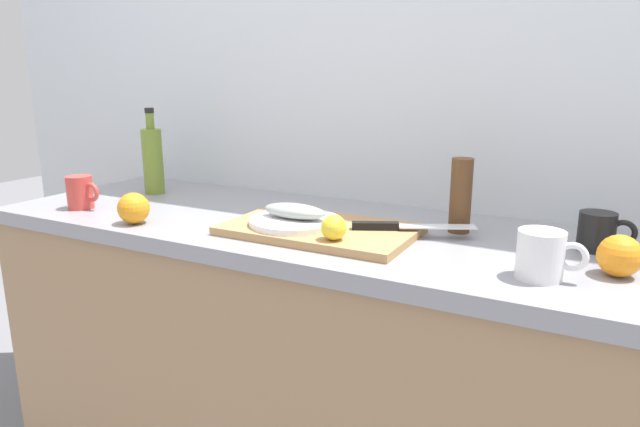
{
  "coord_description": "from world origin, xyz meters",
  "views": [
    {
      "loc": [
        0.57,
        -1.22,
        1.27
      ],
      "look_at": [
        -0.04,
        -0.08,
        0.95
      ],
      "focal_mm": 31.15,
      "sensor_mm": 36.0,
      "label": 1
    }
  ],
  "objects_px": {
    "chef_knife": "(398,226)",
    "coffee_mug_1": "(542,255)",
    "olive_oil_bottle": "(153,159)",
    "orange_0": "(134,208)",
    "white_plate": "(295,221)",
    "fish_fillet": "(295,211)",
    "cutting_board": "(320,229)",
    "pepper_mill": "(461,196)",
    "coffee_mug_2": "(81,192)",
    "coffee_mug_0": "(598,231)",
    "lemon_0": "(334,227)"
  },
  "relations": [
    {
      "from": "white_plate",
      "to": "fish_fillet",
      "type": "height_order",
      "value": "fish_fillet"
    },
    {
      "from": "lemon_0",
      "to": "pepper_mill",
      "type": "distance_m",
      "value": 0.34
    },
    {
      "from": "chef_knife",
      "to": "coffee_mug_1",
      "type": "relative_size",
      "value": 2.16
    },
    {
      "from": "coffee_mug_0",
      "to": "coffee_mug_1",
      "type": "xyz_separation_m",
      "value": [
        -0.09,
        -0.24,
        0.0
      ]
    },
    {
      "from": "white_plate",
      "to": "lemon_0",
      "type": "bearing_deg",
      "value": -27.54
    },
    {
      "from": "cutting_board",
      "to": "fish_fillet",
      "type": "distance_m",
      "value": 0.08
    },
    {
      "from": "pepper_mill",
      "to": "coffee_mug_1",
      "type": "bearing_deg",
      "value": -48.94
    },
    {
      "from": "coffee_mug_2",
      "to": "coffee_mug_1",
      "type": "bearing_deg",
      "value": 0.64
    },
    {
      "from": "lemon_0",
      "to": "pepper_mill",
      "type": "height_order",
      "value": "pepper_mill"
    },
    {
      "from": "coffee_mug_0",
      "to": "coffee_mug_2",
      "type": "xyz_separation_m",
      "value": [
        -1.33,
        -0.26,
        0.0
      ]
    },
    {
      "from": "cutting_board",
      "to": "fish_fillet",
      "type": "bearing_deg",
      "value": -164.01
    },
    {
      "from": "olive_oil_bottle",
      "to": "coffee_mug_2",
      "type": "distance_m",
      "value": 0.27
    },
    {
      "from": "fish_fillet",
      "to": "orange_0",
      "type": "relative_size",
      "value": 2.05
    },
    {
      "from": "olive_oil_bottle",
      "to": "coffee_mug_2",
      "type": "relative_size",
      "value": 2.45
    },
    {
      "from": "olive_oil_bottle",
      "to": "orange_0",
      "type": "height_order",
      "value": "olive_oil_bottle"
    },
    {
      "from": "fish_fillet",
      "to": "coffee_mug_0",
      "type": "xyz_separation_m",
      "value": [
        0.66,
        0.18,
        -0.01
      ]
    },
    {
      "from": "orange_0",
      "to": "pepper_mill",
      "type": "distance_m",
      "value": 0.83
    },
    {
      "from": "white_plate",
      "to": "olive_oil_bottle",
      "type": "distance_m",
      "value": 0.67
    },
    {
      "from": "white_plate",
      "to": "lemon_0",
      "type": "relative_size",
      "value": 3.9
    },
    {
      "from": "chef_knife",
      "to": "cutting_board",
      "type": "bearing_deg",
      "value": 170.62
    },
    {
      "from": "coffee_mug_0",
      "to": "coffee_mug_1",
      "type": "relative_size",
      "value": 0.93
    },
    {
      "from": "olive_oil_bottle",
      "to": "pepper_mill",
      "type": "xyz_separation_m",
      "value": [
        0.99,
        0.01,
        -0.02
      ]
    },
    {
      "from": "chef_knife",
      "to": "coffee_mug_0",
      "type": "distance_m",
      "value": 0.43
    },
    {
      "from": "pepper_mill",
      "to": "olive_oil_bottle",
      "type": "bearing_deg",
      "value": -179.71
    },
    {
      "from": "white_plate",
      "to": "coffee_mug_2",
      "type": "bearing_deg",
      "value": -173.72
    },
    {
      "from": "olive_oil_bottle",
      "to": "coffee_mug_1",
      "type": "height_order",
      "value": "olive_oil_bottle"
    },
    {
      "from": "coffee_mug_0",
      "to": "orange_0",
      "type": "xyz_separation_m",
      "value": [
        -1.07,
        -0.31,
        -0.0
      ]
    },
    {
      "from": "white_plate",
      "to": "olive_oil_bottle",
      "type": "xyz_separation_m",
      "value": [
        -0.64,
        0.18,
        0.08
      ]
    },
    {
      "from": "coffee_mug_2",
      "to": "coffee_mug_0",
      "type": "bearing_deg",
      "value": 10.93
    },
    {
      "from": "chef_knife",
      "to": "fish_fillet",
      "type": "bearing_deg",
      "value": 170.6
    },
    {
      "from": "cutting_board",
      "to": "olive_oil_bottle",
      "type": "relative_size",
      "value": 1.66
    },
    {
      "from": "olive_oil_bottle",
      "to": "pepper_mill",
      "type": "height_order",
      "value": "olive_oil_bottle"
    },
    {
      "from": "olive_oil_bottle",
      "to": "pepper_mill",
      "type": "relative_size",
      "value": 1.51
    },
    {
      "from": "coffee_mug_0",
      "to": "chef_knife",
      "type": "bearing_deg",
      "value": -164.79
    },
    {
      "from": "orange_0",
      "to": "lemon_0",
      "type": "bearing_deg",
      "value": 5.26
    },
    {
      "from": "coffee_mug_0",
      "to": "coffee_mug_1",
      "type": "height_order",
      "value": "coffee_mug_1"
    },
    {
      "from": "coffee_mug_1",
      "to": "orange_0",
      "type": "xyz_separation_m",
      "value": [
        -0.98,
        -0.07,
        -0.01
      ]
    },
    {
      "from": "chef_knife",
      "to": "orange_0",
      "type": "xyz_separation_m",
      "value": [
        -0.65,
        -0.2,
        0.01
      ]
    },
    {
      "from": "fish_fillet",
      "to": "coffee_mug_2",
      "type": "distance_m",
      "value": 0.67
    },
    {
      "from": "fish_fillet",
      "to": "pepper_mill",
      "type": "distance_m",
      "value": 0.4
    },
    {
      "from": "coffee_mug_1",
      "to": "coffee_mug_0",
      "type": "bearing_deg",
      "value": 70.2
    },
    {
      "from": "white_plate",
      "to": "coffee_mug_1",
      "type": "bearing_deg",
      "value": -5.96
    },
    {
      "from": "coffee_mug_0",
      "to": "pepper_mill",
      "type": "height_order",
      "value": "pepper_mill"
    },
    {
      "from": "chef_knife",
      "to": "coffee_mug_2",
      "type": "height_order",
      "value": "coffee_mug_2"
    },
    {
      "from": "chef_knife",
      "to": "olive_oil_bottle",
      "type": "bearing_deg",
      "value": 147.07
    },
    {
      "from": "coffee_mug_2",
      "to": "pepper_mill",
      "type": "bearing_deg",
      "value": 14.42
    },
    {
      "from": "olive_oil_bottle",
      "to": "coffee_mug_0",
      "type": "height_order",
      "value": "olive_oil_bottle"
    },
    {
      "from": "orange_0",
      "to": "chef_knife",
      "type": "bearing_deg",
      "value": 16.75
    },
    {
      "from": "lemon_0",
      "to": "coffee_mug_1",
      "type": "distance_m",
      "value": 0.43
    },
    {
      "from": "white_plate",
      "to": "fish_fillet",
      "type": "distance_m",
      "value": 0.03
    }
  ]
}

